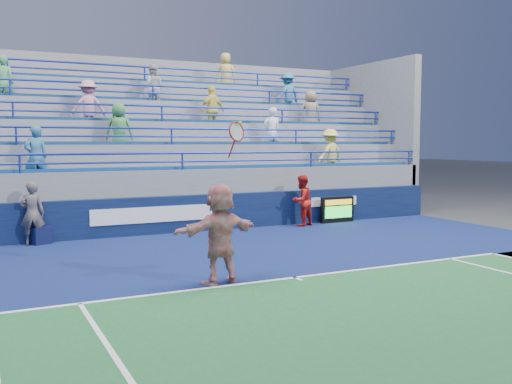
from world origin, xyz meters
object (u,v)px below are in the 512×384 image
judge_chair (40,234)px  tennis_player (220,233)px  line_judge (32,213)px  serve_speed_board (337,210)px  ball_girl (302,201)px

judge_chair → tennis_player: 6.57m
tennis_player → line_judge: (-2.80, 5.89, -0.13)m
judge_chair → line_judge: size_ratio=0.50×
judge_chair → serve_speed_board: bearing=-0.8°
ball_girl → judge_chair: bearing=-22.4°
judge_chair → ball_girl: ball_girl is taller
judge_chair → ball_girl: bearing=-2.1°
serve_speed_board → tennis_player: bearing=-138.7°
line_judge → ball_girl: size_ratio=1.02×
line_judge → serve_speed_board: bearing=-174.9°
serve_speed_board → judge_chair: serve_speed_board is taller
serve_speed_board → tennis_player: 8.89m
line_judge → ball_girl: (8.00, -0.18, -0.02)m
judge_chair → ball_girl: size_ratio=0.51×
serve_speed_board → ball_girl: size_ratio=0.77×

